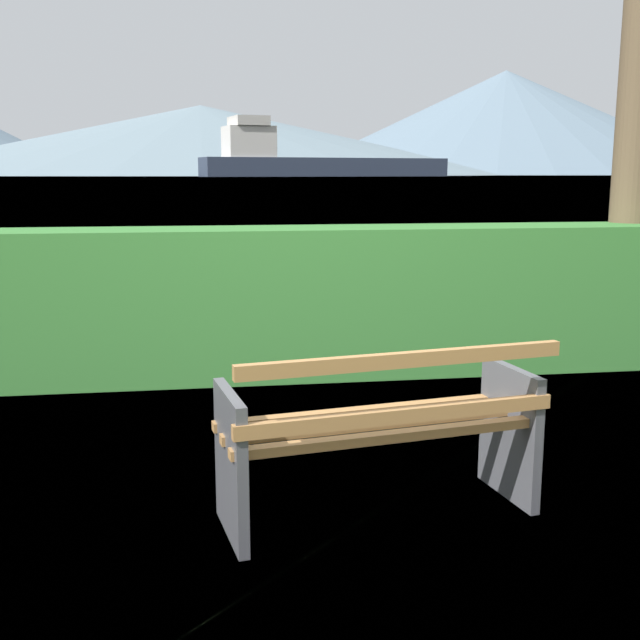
{
  "coord_description": "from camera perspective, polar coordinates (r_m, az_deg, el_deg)",
  "views": [
    {
      "loc": [
        -0.8,
        -3.46,
        1.63
      ],
      "look_at": [
        0.0,
        1.83,
        0.61
      ],
      "focal_mm": 43.62,
      "sensor_mm": 36.0,
      "label": 1
    }
  ],
  "objects": [
    {
      "name": "ground_plane",
      "position": [
        3.9,
        4.13,
        -13.87
      ],
      "size": [
        1400.0,
        1400.0,
        0.0
      ],
      "primitive_type": "plane",
      "color": "olive"
    },
    {
      "name": "park_bench",
      "position": [
        3.7,
        4.55,
        -8.29
      ],
      "size": [
        1.58,
        0.81,
        0.87
      ],
      "color": "#A0703F",
      "rests_on": "ground_plane"
    },
    {
      "name": "hedge_row",
      "position": [
        6.29,
        -1.18,
        1.37
      ],
      "size": [
        8.9,
        0.69,
        1.19
      ],
      "primitive_type": "cube",
      "color": "#387A33",
      "rests_on": "ground_plane"
    },
    {
      "name": "distant_hills",
      "position": [
        562.62,
        -5.15,
        13.77
      ],
      "size": [
        731.9,
        412.34,
        75.04
      ],
      "color": "slate",
      "rests_on": "ground_plane"
    },
    {
      "name": "cargo_ship_large",
      "position": [
        309.52,
        -0.84,
        11.63
      ],
      "size": [
        100.75,
        37.22,
        22.28
      ],
      "color": "#2D384C",
      "rests_on": "water_surface"
    },
    {
      "name": "water_surface",
      "position": [
        311.38,
        -8.57,
        10.37
      ],
      "size": [
        620.0,
        620.0,
        0.0
      ],
      "primitive_type": "plane",
      "color": "slate",
      "rests_on": "ground_plane"
    }
  ]
}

